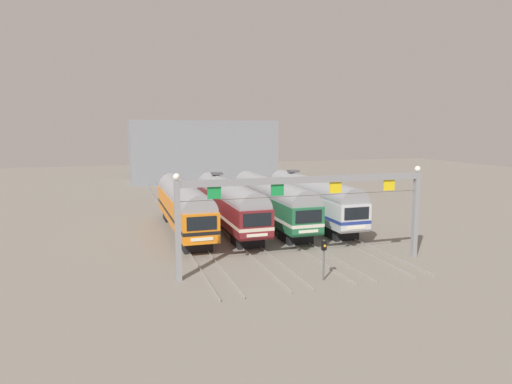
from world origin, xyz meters
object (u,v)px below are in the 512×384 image
Objects in this scene: commuter_train_maroon at (229,202)px; commuter_train_silver at (312,198)px; catenary_gantry at (307,196)px; commuter_train_orange at (183,204)px; commuter_train_green at (271,200)px; yard_signal_mast at (324,252)px.

commuter_train_maroon is 1.00× the size of commuter_train_silver.
commuter_train_maroon is at bearing 99.16° from catenary_gantry.
commuter_train_orange is 0.99× the size of catenary_gantry.
commuter_train_maroon reaches higher than commuter_train_green.
catenary_gantry reaches higher than commuter_train_orange.
catenary_gantry is at bearing 90.00° from yard_signal_mast.
commuter_train_orange reaches higher than yard_signal_mast.
commuter_train_silver is at bearing 0.02° from commuter_train_orange.
catenary_gantry is (-6.53, -13.50, 2.45)m from commuter_train_silver.
commuter_train_orange and commuter_train_green have the same top height.
commuter_train_maroon reaches higher than commuter_train_orange.
commuter_train_green is (8.71, 0.00, 0.00)m from commuter_train_orange.
commuter_train_silver is (4.36, 0.00, 0.00)m from commuter_train_green.
commuter_train_orange is 1.00× the size of commuter_train_green.
catenary_gantry reaches higher than commuter_train_green.
commuter_train_silver is (13.07, 0.00, 0.00)m from commuter_train_orange.
commuter_train_silver is 6.79× the size of yard_signal_mast.
catenary_gantry is at bearing -64.17° from commuter_train_orange.
commuter_train_green is 0.99× the size of catenary_gantry.
commuter_train_maroon is 4.36m from commuter_train_green.
commuter_train_silver is at bearing 68.18° from yard_signal_mast.
commuter_train_orange is 8.71m from commuter_train_green.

